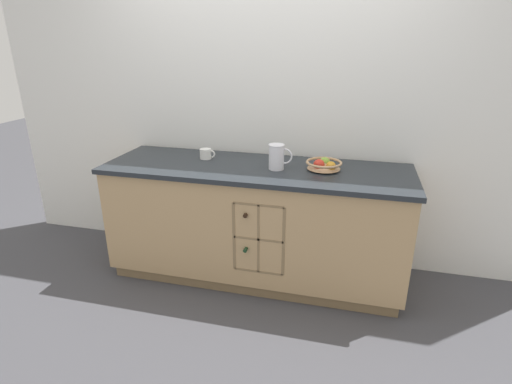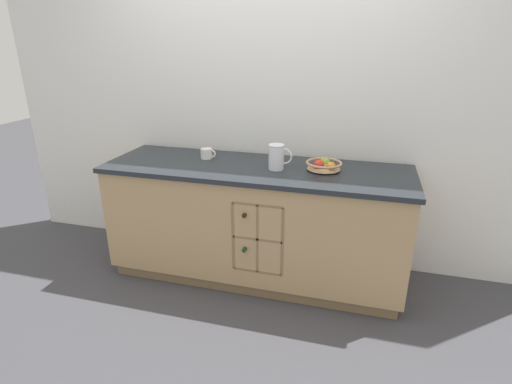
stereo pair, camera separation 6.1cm
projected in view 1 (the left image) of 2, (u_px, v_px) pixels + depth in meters
ground_plane at (256, 273)px, 3.19m from camera, size 14.00×14.00×0.00m
back_wall at (269, 104)px, 3.09m from camera, size 4.58×0.06×2.55m
kitchen_island at (256, 222)px, 3.02m from camera, size 2.22×0.72×0.89m
fruit_bowl at (324, 164)px, 2.79m from camera, size 0.25×0.25×0.09m
white_pitcher at (277, 156)px, 2.78m from camera, size 0.17×0.11×0.18m
ceramic_mug at (206, 154)px, 3.05m from camera, size 0.12×0.09×0.08m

